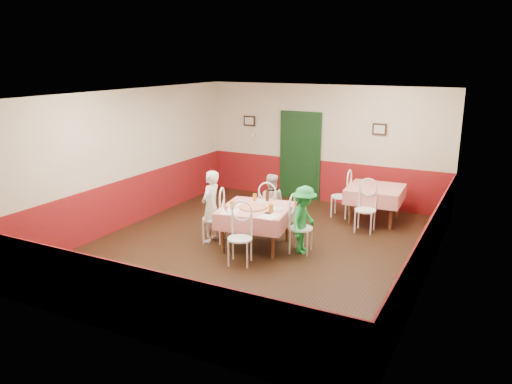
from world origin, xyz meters
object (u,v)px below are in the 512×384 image
at_px(pizza, 253,207).
at_px(beer_bottle, 267,195).
at_px(chair_right, 301,228).
at_px(chair_near, 240,239).
at_px(chair_second_a, 341,197).
at_px(chair_second_b, 365,210).
at_px(diner_left, 211,206).
at_px(diner_far, 270,203).
at_px(glass_a, 232,205).
at_px(glass_b, 271,209).
at_px(diner_right, 304,220).
at_px(main_table, 256,227).
at_px(chair_far, 270,210).
at_px(second_table, 375,204).
at_px(wallet, 268,213).
at_px(chair_left, 214,219).
at_px(glass_c, 255,197).

relative_size(pizza, beer_bottle, 2.01).
distance_m(chair_right, pizza, 0.94).
distance_m(pizza, beer_bottle, 0.52).
height_order(chair_near, chair_second_a, same).
bearing_deg(chair_right, chair_second_b, -32.73).
bearing_deg(diner_left, diner_far, 140.29).
bearing_deg(glass_a, diner_left, 163.36).
relative_size(glass_b, diner_right, 0.12).
height_order(diner_left, diner_far, diner_left).
bearing_deg(main_table, chair_second_b, 47.70).
bearing_deg(chair_far, second_table, -143.93).
relative_size(pizza, wallet, 4.39).
height_order(chair_near, beer_bottle, beer_bottle).
height_order(chair_left, chair_second_a, same).
xyz_separation_m(chair_right, chair_second_b, (0.73, 1.60, 0.00)).
xyz_separation_m(pizza, glass_b, (0.41, -0.11, 0.06)).
distance_m(chair_far, glass_a, 1.22).
relative_size(main_table, glass_c, 9.20).
height_order(main_table, second_table, same).
bearing_deg(glass_c, chair_far, 77.04).
height_order(chair_right, glass_a, glass_a).
xyz_separation_m(main_table, chair_right, (0.84, 0.12, 0.08)).
height_order(pizza, beer_bottle, beer_bottle).
xyz_separation_m(main_table, wallet, (0.36, -0.24, 0.40)).
relative_size(chair_near, pizza, 1.87).
xyz_separation_m(chair_second_a, glass_c, (-1.05, -2.09, 0.38)).
height_order(chair_near, glass_b, glass_b).
height_order(chair_far, diner_right, diner_right).
bearing_deg(glass_c, pizza, -65.81).
bearing_deg(chair_second_b, wallet, -124.34).
bearing_deg(chair_left, beer_bottle, 105.89).
relative_size(chair_near, diner_left, 0.65).
height_order(second_table, glass_c, glass_c).
bearing_deg(chair_second_a, chair_second_b, 42.29).
relative_size(main_table, glass_a, 8.56).
relative_size(chair_far, beer_bottle, 3.75).
height_order(chair_left, diner_far, diner_far).
xyz_separation_m(main_table, chair_left, (-0.84, -0.12, 0.08)).
height_order(second_table, chair_far, chair_far).
distance_m(glass_c, beer_bottle, 0.25).
height_order(glass_a, glass_c, glass_a).
relative_size(second_table, pizza, 2.32).
relative_size(chair_right, glass_b, 5.87).
xyz_separation_m(second_table, diner_far, (-1.70, -1.59, 0.22)).
bearing_deg(wallet, diner_left, 166.73).
height_order(chair_far, chair_second_b, same).
bearing_deg(chair_near, wallet, 52.78).
relative_size(second_table, chair_second_a, 1.24).
height_order(pizza, glass_c, glass_c).
xyz_separation_m(chair_far, chair_second_a, (0.95, 1.64, 0.00)).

